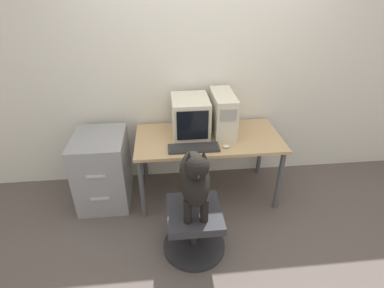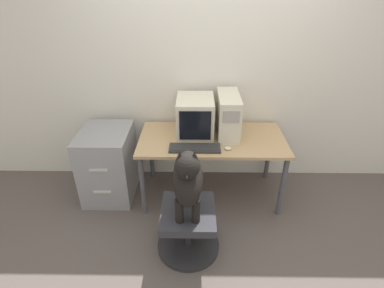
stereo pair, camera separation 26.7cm
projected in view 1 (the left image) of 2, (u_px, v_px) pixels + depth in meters
The scene contains 10 objects.
ground_plane at pixel (212, 214), 3.05m from camera, with size 12.00×12.00×0.00m, color #564C47.
wall_back at pixel (204, 66), 3.09m from camera, with size 8.00×0.05×2.60m.
desk at pixel (208, 143), 3.05m from camera, with size 1.46×0.73×0.70m.
crt_monitor at pixel (190, 116), 3.00m from camera, with size 0.36×0.45×0.37m.
pc_tower at pixel (223, 113), 3.01m from camera, with size 0.21×0.51×0.41m.
keyboard at pixel (194, 148), 2.80m from camera, with size 0.48×0.16×0.03m.
computer_mouse at pixel (226, 146), 2.82m from camera, with size 0.07×0.05×0.03m.
office_chair at pixel (194, 228), 2.57m from camera, with size 0.55×0.55×0.44m.
dog at pixel (195, 178), 2.29m from camera, with size 0.23×0.53×0.64m.
filing_cabinet at pixel (103, 169), 3.09m from camera, with size 0.51×0.62×0.75m.
Camera 1 is at (-0.43, -2.26, 2.14)m, focal length 28.00 mm.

